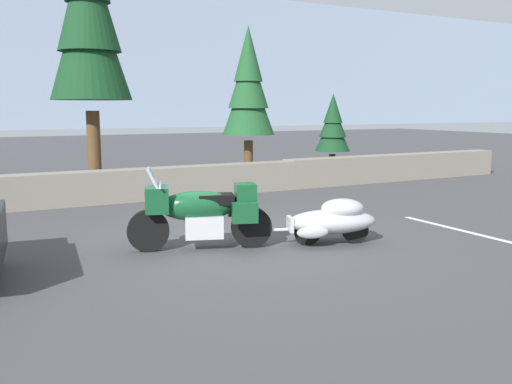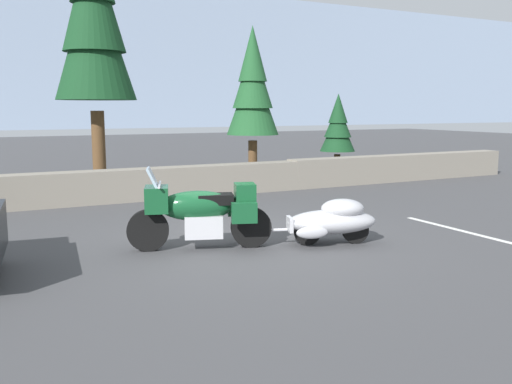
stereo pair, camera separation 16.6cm
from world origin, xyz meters
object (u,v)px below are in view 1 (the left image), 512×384
car_shaped_trailer (332,220)px  pine_tree_far_right (333,126)px  pine_tree_secondary (248,87)px  pine_tree_tall (88,12)px  touring_motorcycle (200,211)px

car_shaped_trailer → pine_tree_far_right: (5.16, 7.19, 1.29)m
pine_tree_secondary → pine_tree_far_right: size_ratio=1.68×
car_shaped_trailer → pine_tree_far_right: 8.94m
car_shaped_trailer → pine_tree_tall: size_ratio=0.29×
pine_tree_tall → car_shaped_trailer: bearing=-74.2°
pine_tree_secondary → car_shaped_trailer: bearing=-106.0°
pine_tree_far_right → pine_tree_tall: bearing=174.8°
pine_tree_far_right → car_shaped_trailer: bearing=-125.6°
pine_tree_secondary → touring_motorcycle: bearing=-123.1°
touring_motorcycle → car_shaped_trailer: bearing=-18.5°
car_shaped_trailer → pine_tree_far_right: pine_tree_far_right is taller
car_shaped_trailer → pine_tree_secondary: 7.63m
touring_motorcycle → pine_tree_far_right: bearing=41.9°
pine_tree_tall → pine_tree_far_right: bearing=-5.2°
pine_tree_secondary → pine_tree_far_right: pine_tree_secondary is taller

